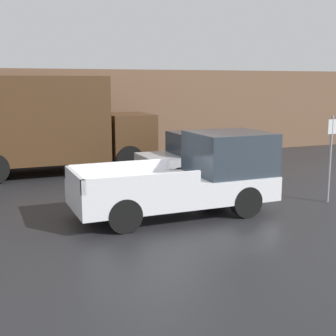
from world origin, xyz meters
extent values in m
plane|color=#232326|center=(0.00, 0.00, 0.00)|extent=(60.00, 60.00, 0.00)
cube|color=brown|center=(0.00, 9.00, 1.92)|extent=(28.00, 0.15, 3.85)
cube|color=silver|center=(0.32, -0.17, 0.66)|extent=(5.09, 1.97, 0.61)
cube|color=#28333D|center=(1.89, -0.17, 1.50)|extent=(1.93, 1.86, 1.08)
cube|color=silver|center=(-0.83, 0.77, 1.13)|extent=(2.80, 0.10, 0.33)
cube|color=silver|center=(-0.83, -1.10, 1.13)|extent=(2.80, 0.10, 0.33)
cube|color=silver|center=(-2.18, -0.17, 1.13)|extent=(0.10, 1.97, 0.33)
cylinder|color=black|center=(1.89, 0.70, 0.40)|extent=(0.79, 0.26, 0.79)
cylinder|color=black|center=(1.89, -1.04, 0.40)|extent=(0.79, 0.26, 0.79)
cylinder|color=black|center=(-1.26, 0.70, 0.40)|extent=(0.79, 0.26, 0.79)
cylinder|color=black|center=(-1.26, -1.04, 0.40)|extent=(0.79, 0.26, 0.79)
cube|color=#B7BABF|center=(2.85, 3.15, 0.65)|extent=(4.28, 1.97, 0.66)
cube|color=#28333D|center=(2.98, 3.15, 1.33)|extent=(2.36, 1.73, 0.70)
cylinder|color=black|center=(4.17, 4.03, 0.37)|extent=(0.74, 0.22, 0.74)
cylinder|color=black|center=(4.17, 2.26, 0.37)|extent=(0.74, 0.22, 0.74)
cylinder|color=black|center=(1.52, 4.03, 0.37)|extent=(0.74, 0.22, 0.74)
cylinder|color=black|center=(1.52, 2.26, 0.37)|extent=(0.74, 0.22, 0.74)
cube|color=#472D19|center=(1.26, 6.50, 1.30)|extent=(1.65, 2.20, 1.62)
cube|color=#472D19|center=(-2.57, 6.50, 2.01)|extent=(5.70, 2.32, 3.03)
cylinder|color=black|center=(0.96, 7.52, 0.52)|extent=(1.03, 0.30, 1.03)
cylinder|color=black|center=(0.96, 5.47, 0.52)|extent=(1.03, 0.30, 1.03)
cylinder|color=gray|center=(4.80, -0.64, 1.21)|extent=(0.07, 0.07, 2.42)
cube|color=silver|center=(4.80, -0.66, 2.12)|extent=(0.30, 0.02, 0.40)
camera|label=1|loc=(-4.22, -10.67, 3.33)|focal=50.00mm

